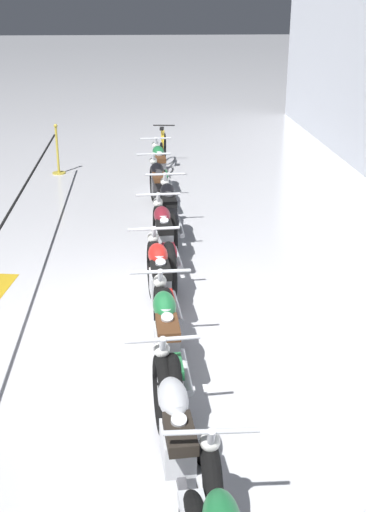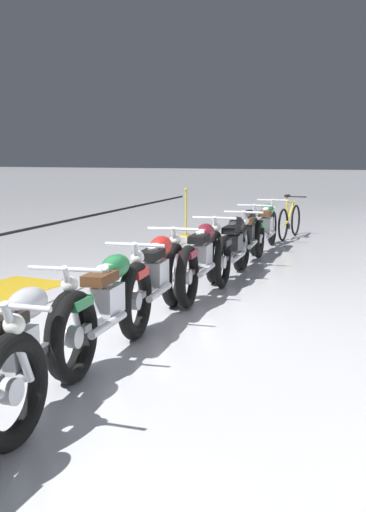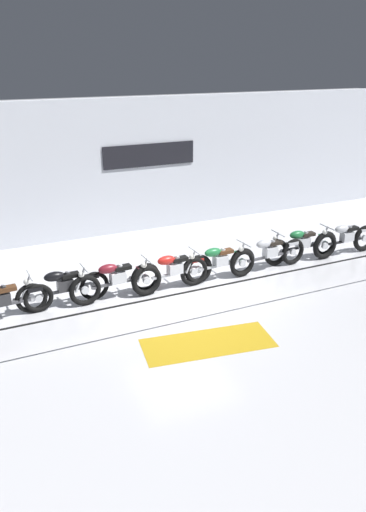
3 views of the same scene
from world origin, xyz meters
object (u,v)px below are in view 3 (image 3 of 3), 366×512
at_px(motorcycle_maroon_3, 116,280).
at_px(motorcycle_green_5, 218,263).
at_px(floor_banner, 208,343).
at_px(motorcycle_red_4, 173,272).
at_px(motorcycle_black_2, 63,287).
at_px(motorcycle_green_7, 301,245).
at_px(motorcycle_silver_8, 345,239).
at_px(motorcycle_silver_6, 268,254).
at_px(stanchion_far_left, 143,306).

height_order(motorcycle_maroon_3, motorcycle_green_5, motorcycle_maroon_3).
bearing_deg(floor_banner, motorcycle_maroon_3, 120.20).
bearing_deg(motorcycle_red_4, motorcycle_black_2, 175.11).
distance_m(motorcycle_maroon_3, motorcycle_green_7, 5.39).
xyz_separation_m(motorcycle_green_7, motorcycle_silver_8, (1.41, -0.16, 0.01)).
bearing_deg(floor_banner, motorcycle_black_2, 137.52).
bearing_deg(motorcycle_silver_8, motorcycle_green_5, -179.52).
height_order(motorcycle_maroon_3, motorcycle_silver_6, motorcycle_maroon_3).
bearing_deg(motorcycle_maroon_3, motorcycle_silver_8, -0.40).
bearing_deg(motorcycle_green_7, stanchion_far_left, -158.60).
distance_m(motorcycle_red_4, motorcycle_green_7, 3.98).
bearing_deg(stanchion_far_left, motorcycle_red_4, 52.54).
xyz_separation_m(motorcycle_maroon_3, motorcycle_red_4, (1.42, -0.10, -0.00)).
bearing_deg(stanchion_far_left, motorcycle_green_5, 35.27).
bearing_deg(motorcycle_green_5, motorcycle_silver_8, 0.48).
xyz_separation_m(motorcycle_green_5, stanchion_far_left, (-2.74, -1.94, 0.29)).
distance_m(motorcycle_maroon_3, motorcycle_silver_8, 6.80).
distance_m(motorcycle_maroon_3, stanchion_far_left, 2.04).
bearing_deg(motorcycle_maroon_3, motorcycle_green_5, -1.76).
xyz_separation_m(motorcycle_maroon_3, floor_banner, (1.07, -2.67, -0.47)).
bearing_deg(stanchion_far_left, motorcycle_silver_6, 24.63).
bearing_deg(motorcycle_silver_8, motorcycle_green_7, 173.38).
bearing_deg(motorcycle_silver_8, motorcycle_silver_6, -179.39).
bearing_deg(motorcycle_black_2, motorcycle_maroon_3, -5.90).
xyz_separation_m(stanchion_far_left, floor_banner, (1.12, -0.65, -0.76)).
bearing_deg(stanchion_far_left, motorcycle_green_7, 21.40).
xyz_separation_m(motorcycle_red_4, floor_banner, (-0.35, -2.57, -0.47)).
height_order(motorcycle_red_4, floor_banner, motorcycle_red_4).
distance_m(motorcycle_black_2, stanchion_far_left, 2.45).
distance_m(motorcycle_black_2, motorcycle_silver_6, 5.39).
xyz_separation_m(motorcycle_maroon_3, motorcycle_green_5, (2.68, -0.08, 0.00)).
bearing_deg(motorcycle_black_2, stanchion_far_left, -61.69).
relative_size(motorcycle_green_7, motorcycle_silver_8, 1.07).
height_order(motorcycle_silver_6, motorcycle_green_7, motorcycle_green_7).
relative_size(motorcycle_red_4, stanchion_far_left, 0.16).
relative_size(motorcycle_green_7, stanchion_far_left, 0.17).
bearing_deg(motorcycle_red_4, motorcycle_maroon_3, 175.97).
xyz_separation_m(motorcycle_silver_6, floor_banner, (-3.11, -2.59, -0.46)).
xyz_separation_m(motorcycle_black_2, motorcycle_red_4, (2.62, -0.22, 0.00)).
height_order(motorcycle_black_2, motorcycle_green_5, motorcycle_green_5).
relative_size(motorcycle_green_5, floor_banner, 0.82).
height_order(stanchion_far_left, floor_banner, stanchion_far_left).
bearing_deg(motorcycle_black_2, motorcycle_green_7, -0.08).
bearing_deg(motorcycle_green_7, motorcycle_black_2, 179.92).
bearing_deg(floor_banner, stanchion_far_left, 158.18).
bearing_deg(floor_banner, motorcycle_green_7, 41.16).
xyz_separation_m(motorcycle_red_4, motorcycle_green_7, (3.97, 0.22, -0.01)).
height_order(motorcycle_black_2, floor_banner, motorcycle_black_2).
bearing_deg(motorcycle_green_5, floor_banner, -121.95).
xyz_separation_m(motorcycle_red_4, motorcycle_silver_6, (2.77, 0.02, -0.01)).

